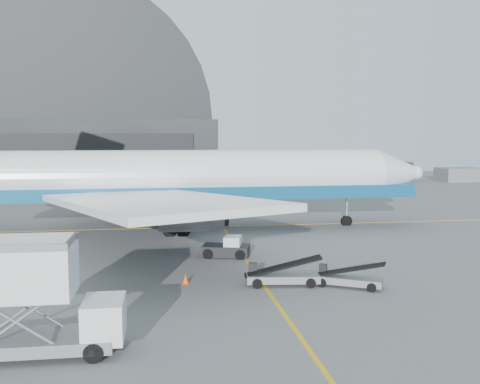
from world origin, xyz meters
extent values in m
plane|color=#565659|center=(0.00, 0.00, 0.00)|extent=(200.00, 200.00, 0.00)
cube|color=gold|center=(0.00, 20.00, 0.01)|extent=(80.00, 0.25, 0.02)
cube|color=gold|center=(0.00, -2.00, 0.01)|extent=(0.25, 40.00, 0.02)
cube|color=black|center=(-22.00, 65.00, 6.00)|extent=(50.00, 28.00, 12.00)
cube|color=black|center=(-22.00, 50.90, 5.00)|extent=(42.00, 0.40, 9.50)
cube|color=black|center=(38.00, 72.00, 0.00)|extent=(14.00, 8.00, 4.00)
cube|color=slate|center=(55.00, 68.00, 0.00)|extent=(8.00, 6.00, 2.80)
cylinder|color=white|center=(-2.79, 18.64, 5.46)|extent=(37.80, 5.04, 5.04)
cone|color=white|center=(18.42, 18.64, 5.46)|extent=(4.62, 5.04, 5.04)
sphere|color=white|center=(20.52, 18.64, 5.46)|extent=(1.47, 1.47, 1.47)
cube|color=black|center=(17.16, 18.64, 6.09)|extent=(2.73, 2.31, 0.73)
cube|color=navy|center=(-2.79, 18.64, 3.83)|extent=(44.10, 5.09, 1.26)
cube|color=white|center=(-6.99, 6.04, 4.41)|extent=(19.36, 25.74, 1.53)
cube|color=white|center=(-6.99, 31.24, 4.41)|extent=(19.36, 25.74, 1.53)
cylinder|color=gray|center=(-3.84, 10.24, 2.73)|extent=(5.46, 2.83, 2.83)
cylinder|color=gray|center=(-3.84, 27.04, 2.73)|extent=(5.46, 2.83, 2.83)
cylinder|color=#A5A5AA|center=(12.96, 18.64, 1.47)|extent=(0.29, 0.29, 2.94)
cylinder|color=black|center=(12.96, 18.64, 0.47)|extent=(1.15, 0.37, 1.15)
cylinder|color=black|center=(-4.89, 15.28, 0.58)|extent=(1.36, 0.47, 1.36)
cylinder|color=black|center=(-4.89, 22.00, 0.58)|extent=(1.36, 0.47, 1.36)
cube|color=slate|center=(-11.68, -11.33, 0.60)|extent=(6.52, 2.66, 0.54)
cube|color=silver|center=(-8.86, -11.36, 1.46)|extent=(1.76, 2.51, 1.73)
cube|color=black|center=(-8.05, -11.37, 1.73)|extent=(0.11, 2.06, 0.97)
cube|color=silver|center=(-12.33, -11.33, 3.68)|extent=(4.57, 2.75, 2.17)
cylinder|color=black|center=(-9.20, -12.49, 0.43)|extent=(0.87, 0.33, 0.87)
cylinder|color=black|center=(-9.18, -10.22, 0.43)|extent=(0.87, 0.33, 0.87)
cube|color=black|center=(-1.34, 6.17, 0.49)|extent=(3.98, 2.89, 0.80)
cube|color=silver|center=(-0.83, 6.02, 1.20)|extent=(1.65, 1.89, 0.80)
cylinder|color=black|center=(-0.40, 4.96, 0.36)|extent=(0.86, 0.53, 0.80)
cylinder|color=black|center=(0.11, 6.68, 0.36)|extent=(0.86, 0.53, 0.80)
cylinder|color=black|center=(-2.79, 5.67, 0.36)|extent=(0.86, 0.53, 0.80)
cylinder|color=black|center=(-2.29, 7.38, 0.36)|extent=(0.86, 0.53, 0.80)
cube|color=slate|center=(1.20, -2.33, 0.47)|extent=(4.71, 2.07, 0.47)
cube|color=black|center=(1.20, -2.33, 1.19)|extent=(4.94, 1.59, 1.32)
cube|color=black|center=(-0.59, -1.55, 0.98)|extent=(0.56, 0.47, 0.62)
cylinder|color=black|center=(2.76, -3.24, 0.31)|extent=(0.65, 0.33, 0.62)
cylinder|color=black|center=(2.93, -1.80, 0.31)|extent=(0.65, 0.33, 0.62)
cylinder|color=black|center=(-0.53, -2.86, 0.31)|extent=(0.65, 0.33, 0.62)
cylinder|color=black|center=(-0.36, -1.42, 0.31)|extent=(0.65, 0.33, 0.62)
cube|color=slate|center=(5.15, -3.34, 0.42)|extent=(4.32, 3.26, 0.42)
cube|color=black|center=(5.15, -3.34, 1.09)|extent=(4.32, 2.98, 1.21)
cube|color=black|center=(3.92, -2.06, 0.90)|extent=(0.60, 0.56, 0.57)
cylinder|color=black|center=(6.14, -4.65, 0.28)|extent=(0.61, 0.48, 0.57)
cylinder|color=black|center=(6.79, -3.50, 0.28)|extent=(0.61, 0.48, 0.57)
cylinder|color=black|center=(3.51, -3.18, 0.28)|extent=(0.61, 0.48, 0.57)
cylinder|color=black|center=(4.15, -2.03, 0.28)|extent=(0.61, 0.48, 0.57)
cube|color=#FB4D07|center=(-4.85, -1.10, 0.02)|extent=(0.41, 0.41, 0.03)
cone|color=#FB4D07|center=(-4.85, -1.10, 0.30)|extent=(0.41, 0.41, 0.60)
camera|label=1|loc=(-6.39, -34.45, 9.36)|focal=40.00mm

